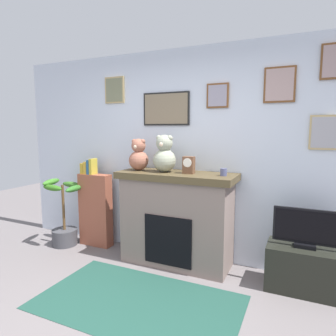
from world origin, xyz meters
TOP-DOWN VIEW (x-y plane):
  - back_wall at (0.00, 2.00)m, footprint 5.20×0.15m
  - fireplace at (-0.08, 1.68)m, footprint 1.41×0.57m
  - bookshelf at (-1.34, 1.74)m, footprint 0.47×0.16m
  - potted_plant at (-1.74, 1.55)m, footprint 0.51×0.47m
  - tv_stand at (1.33, 1.64)m, footprint 0.71×0.40m
  - television at (1.33, 1.64)m, footprint 0.62×0.14m
  - area_rug at (-0.08, 0.75)m, footprint 1.91×1.10m
  - candle_jar at (0.48, 1.67)m, footprint 0.07×0.07m
  - mantel_clock at (0.07, 1.66)m, footprint 0.13×0.10m
  - teddy_bear_brown at (-0.59, 1.66)m, footprint 0.24×0.24m
  - teddy_bear_tan at (-0.24, 1.66)m, footprint 0.27×0.27m

SIDE VIEW (x-z plane):
  - area_rug at x=-0.08m, z-range 0.00..0.01m
  - tv_stand at x=1.33m, z-range 0.00..0.46m
  - potted_plant at x=-1.74m, z-range -0.13..0.81m
  - bookshelf at x=-1.34m, z-range -0.08..1.15m
  - fireplace at x=-0.08m, z-range 0.01..1.12m
  - television at x=1.33m, z-range 0.45..0.84m
  - candle_jar at x=0.48m, z-range 1.12..1.20m
  - mantel_clock at x=0.07m, z-range 1.12..1.32m
  - teddy_bear_brown at x=-0.59m, z-range 1.10..1.49m
  - back_wall at x=0.00m, z-range 0.01..2.61m
  - teddy_bear_tan at x=-0.24m, z-range 1.10..1.54m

